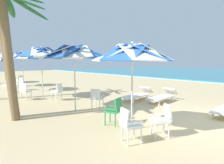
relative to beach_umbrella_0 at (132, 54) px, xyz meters
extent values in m
plane|color=#D3B784|center=(1.00, 2.26, -2.20)|extent=(80.00, 80.00, 0.00)
cylinder|color=silver|center=(0.00, 0.00, -1.16)|extent=(0.05, 0.05, 2.08)
cube|color=blue|center=(0.51, 0.21, 0.02)|extent=(1.29, 1.21, 0.49)
cube|color=white|center=(0.21, 0.51, 0.02)|extent=(1.21, 1.28, 0.49)
cube|color=blue|center=(-0.21, 0.51, 0.02)|extent=(1.21, 1.29, 0.49)
cube|color=white|center=(-0.51, 0.21, 0.02)|extent=(1.28, 1.21, 0.49)
cube|color=blue|center=(-0.51, -0.21, 0.02)|extent=(1.29, 1.21, 0.49)
cube|color=white|center=(-0.21, -0.51, 0.02)|extent=(1.21, 1.28, 0.49)
cube|color=blue|center=(0.21, -0.51, 0.02)|extent=(1.21, 1.29, 0.49)
cube|color=white|center=(0.51, -0.21, 0.02)|extent=(1.28, 1.21, 0.49)
sphere|color=silver|center=(0.00, 0.00, 0.30)|extent=(0.08, 0.08, 0.08)
cube|color=white|center=(0.63, -0.66, -1.76)|extent=(0.55, 0.55, 0.05)
cube|color=white|center=(0.57, -0.85, -1.53)|extent=(0.43, 0.22, 0.40)
cube|color=white|center=(0.44, -0.60, -1.65)|extent=(0.16, 0.39, 0.03)
cube|color=white|center=(0.82, -0.72, -1.65)|extent=(0.16, 0.39, 0.03)
cylinder|color=white|center=(0.51, -0.44, -1.99)|extent=(0.04, 0.04, 0.41)
cylinder|color=white|center=(0.85, -0.55, -1.99)|extent=(0.04, 0.04, 0.41)
cylinder|color=white|center=(0.41, -0.77, -1.99)|extent=(0.04, 0.04, 0.41)
cylinder|color=white|center=(0.74, -0.88, -1.99)|extent=(0.04, 0.04, 0.41)
cube|color=#2D8C4C|center=(-0.71, -0.12, -1.76)|extent=(0.58, 0.58, 0.05)
cube|color=#2D8C4C|center=(-0.53, -0.04, -1.53)|extent=(0.26, 0.42, 0.40)
cube|color=#2D8C4C|center=(-0.63, -0.30, -1.65)|extent=(0.38, 0.20, 0.03)
cube|color=#2D8C4C|center=(-0.79, 0.06, -1.65)|extent=(0.38, 0.20, 0.03)
cylinder|color=#2D8C4C|center=(-0.80, -0.35, -1.99)|extent=(0.04, 0.04, 0.41)
cylinder|color=#2D8C4C|center=(-0.95, -0.03, -1.99)|extent=(0.04, 0.04, 0.41)
cylinder|color=#2D8C4C|center=(-0.48, -0.21, -1.99)|extent=(0.04, 0.04, 0.41)
cylinder|color=#2D8C4C|center=(-0.62, 0.11, -1.99)|extent=(0.04, 0.04, 0.41)
cube|color=white|center=(0.85, 0.19, -1.76)|extent=(0.61, 0.61, 0.05)
cube|color=white|center=(0.96, 0.36, -1.53)|extent=(0.40, 0.31, 0.40)
cube|color=white|center=(1.01, 0.08, -1.65)|extent=(0.26, 0.35, 0.03)
cube|color=white|center=(0.68, 0.30, -1.65)|extent=(0.26, 0.35, 0.03)
cylinder|color=white|center=(0.89, -0.05, -1.99)|extent=(0.04, 0.04, 0.41)
cylinder|color=white|center=(0.60, 0.14, -1.99)|extent=(0.04, 0.04, 0.41)
cylinder|color=white|center=(1.09, 0.24, -1.99)|extent=(0.04, 0.04, 0.41)
cylinder|color=white|center=(0.80, 0.44, -1.99)|extent=(0.04, 0.04, 0.41)
cylinder|color=silver|center=(-3.08, -0.09, -1.10)|extent=(0.05, 0.05, 2.20)
cube|color=blue|center=(-2.51, 0.14, 0.14)|extent=(1.42, 1.36, 0.55)
cube|color=white|center=(-2.84, 0.48, 0.14)|extent=(1.34, 1.47, 0.55)
cube|color=blue|center=(-3.31, 0.48, 0.14)|extent=(1.36, 1.42, 0.55)
cube|color=white|center=(-3.64, 0.14, 0.14)|extent=(1.47, 1.34, 0.55)
cube|color=blue|center=(-3.64, -0.33, 0.14)|extent=(1.42, 1.36, 0.55)
cube|color=white|center=(-3.31, -0.66, 0.14)|extent=(1.34, 1.47, 0.55)
cube|color=blue|center=(-2.84, -0.66, 0.14)|extent=(1.36, 1.42, 0.55)
cube|color=white|center=(-2.51, -0.33, 0.14)|extent=(1.47, 1.34, 0.55)
sphere|color=silver|center=(-3.08, -0.09, 0.43)|extent=(0.08, 0.08, 0.08)
cube|color=white|center=(-2.69, 0.74, -1.76)|extent=(0.60, 0.60, 0.05)
cube|color=white|center=(-2.60, 0.57, -1.53)|extent=(0.41, 0.28, 0.40)
cube|color=white|center=(-2.87, 0.65, -1.65)|extent=(0.22, 0.37, 0.03)
cube|color=white|center=(-2.52, 0.84, -1.65)|extent=(0.22, 0.37, 0.03)
cylinder|color=white|center=(-2.93, 0.82, -1.99)|extent=(0.04, 0.04, 0.41)
cylinder|color=white|center=(-2.62, 0.98, -1.99)|extent=(0.04, 0.04, 0.41)
cylinder|color=white|center=(-2.77, 0.51, -1.99)|extent=(0.04, 0.04, 0.41)
cylinder|color=white|center=(-2.46, 0.67, -1.99)|extent=(0.04, 0.04, 0.41)
cylinder|color=silver|center=(-6.52, -0.10, -1.04)|extent=(0.05, 0.05, 2.32)
cube|color=blue|center=(-5.99, 0.12, 0.27)|extent=(1.35, 1.25, 0.53)
cube|color=white|center=(-6.30, 0.43, 0.27)|extent=(1.26, 1.31, 0.53)
cube|color=blue|center=(-6.74, 0.43, 0.27)|extent=(1.25, 1.35, 0.53)
cube|color=white|center=(-7.04, 0.12, 0.27)|extent=(1.31, 1.26, 0.53)
cube|color=blue|center=(-7.04, -0.32, 0.27)|extent=(1.35, 1.25, 0.53)
cube|color=white|center=(-6.74, -0.63, 0.27)|extent=(1.26, 1.31, 0.53)
cube|color=blue|center=(-6.30, -0.63, 0.27)|extent=(1.25, 1.35, 0.53)
cube|color=white|center=(-5.99, -0.32, 0.27)|extent=(1.31, 1.26, 0.53)
sphere|color=silver|center=(-6.52, -0.10, 0.55)|extent=(0.08, 0.08, 0.08)
cube|color=white|center=(-5.52, 0.22, -1.76)|extent=(0.60, 0.60, 0.05)
cube|color=white|center=(-5.34, 0.31, -1.53)|extent=(0.28, 0.41, 0.40)
cube|color=white|center=(-5.42, 0.04, -1.65)|extent=(0.37, 0.23, 0.03)
cube|color=white|center=(-5.61, 0.39, -1.65)|extent=(0.37, 0.23, 0.03)
cylinder|color=white|center=(-5.59, -0.02, -1.99)|extent=(0.04, 0.04, 0.41)
cylinder|color=white|center=(-5.76, 0.29, -1.99)|extent=(0.04, 0.04, 0.41)
cylinder|color=white|center=(-5.28, 0.15, -1.99)|extent=(0.04, 0.04, 0.41)
cylinder|color=white|center=(-5.45, 0.45, -1.99)|extent=(0.04, 0.04, 0.41)
cube|color=white|center=(-6.65, -0.93, -1.76)|extent=(0.60, 0.60, 0.05)
cube|color=white|center=(-6.55, -1.10, -1.53)|extent=(0.41, 0.29, 0.40)
cube|color=white|center=(-6.82, -1.03, -1.65)|extent=(0.23, 0.36, 0.03)
cube|color=white|center=(-6.48, -0.83, -1.65)|extent=(0.23, 0.36, 0.03)
cylinder|color=white|center=(-6.89, -0.87, -1.99)|extent=(0.04, 0.04, 0.41)
cylinder|color=white|center=(-6.59, -0.69, -1.99)|extent=(0.04, 0.04, 0.41)
cylinder|color=white|center=(-6.71, -1.17, -1.99)|extent=(0.04, 0.04, 0.41)
cylinder|color=white|center=(-6.41, -0.99, -1.99)|extent=(0.04, 0.04, 0.41)
cylinder|color=silver|center=(-9.72, -0.15, -1.08)|extent=(0.05, 0.05, 2.22)
cube|color=blue|center=(-9.24, 0.06, 0.16)|extent=(1.21, 1.15, 0.48)
cube|color=white|center=(-9.52, 0.34, 0.16)|extent=(1.15, 1.23, 0.48)
cube|color=blue|center=(-9.92, 0.34, 0.16)|extent=(1.15, 1.21, 0.48)
cube|color=white|center=(-10.21, 0.06, 0.16)|extent=(1.23, 1.15, 0.48)
cube|color=blue|center=(-10.21, -0.35, 0.16)|extent=(1.21, 1.15, 0.48)
cube|color=white|center=(-9.92, -0.63, 0.16)|extent=(1.15, 1.23, 0.48)
cube|color=blue|center=(-9.52, -0.63, 0.16)|extent=(1.15, 1.21, 0.48)
cube|color=white|center=(-9.24, -0.35, 0.16)|extent=(1.23, 1.15, 0.48)
sphere|color=silver|center=(-9.72, -0.15, 0.43)|extent=(0.08, 0.08, 0.08)
cube|color=white|center=(-10.39, -0.27, -1.76)|extent=(0.53, 0.53, 0.05)
cube|color=white|center=(-10.44, -0.07, -1.53)|extent=(0.43, 0.19, 0.40)
cube|color=white|center=(-10.20, -0.22, -1.65)|extent=(0.13, 0.39, 0.03)
cube|color=white|center=(-10.59, -0.32, -1.65)|extent=(0.13, 0.39, 0.03)
cylinder|color=white|center=(-10.18, -0.40, -1.99)|extent=(0.04, 0.04, 0.41)
cylinder|color=white|center=(-10.52, -0.48, -1.99)|extent=(0.04, 0.04, 0.41)
cylinder|color=white|center=(-10.27, -0.05, -1.99)|extent=(0.04, 0.04, 0.41)
cylinder|color=white|center=(-10.61, -0.14, -1.99)|extent=(0.04, 0.04, 0.41)
cube|color=white|center=(-9.93, -1.08, -1.76)|extent=(0.61, 0.61, 0.05)
cube|color=white|center=(-9.76, -0.97, -1.53)|extent=(0.31, 0.40, 0.40)
cube|color=white|center=(-9.82, -1.24, -1.65)|extent=(0.35, 0.25, 0.03)
cube|color=white|center=(-10.04, -0.91, -1.65)|extent=(0.35, 0.25, 0.03)
cylinder|color=white|center=(-9.98, -1.32, -1.99)|extent=(0.04, 0.04, 0.41)
cylinder|color=white|center=(-10.18, -1.03, -1.99)|extent=(0.04, 0.04, 0.41)
cylinder|color=white|center=(-9.69, -1.13, -1.99)|extent=(0.04, 0.04, 0.41)
cylinder|color=white|center=(-9.88, -0.83, -1.99)|extent=(0.04, 0.04, 0.41)
cylinder|color=silver|center=(-13.00, -0.26, -1.03)|extent=(0.05, 0.05, 2.33)
cube|color=blue|center=(-12.54, -0.07, 0.28)|extent=(1.16, 1.08, 0.51)
cube|color=white|center=(-12.81, 0.20, 0.28)|extent=(1.09, 1.12, 0.51)
cube|color=blue|center=(-13.19, 0.20, 0.28)|extent=(1.08, 1.16, 0.51)
cube|color=white|center=(-13.46, -0.07, 0.28)|extent=(1.12, 1.09, 0.51)
cube|color=blue|center=(-13.46, -0.45, 0.28)|extent=(1.16, 1.08, 0.51)
cube|color=white|center=(-13.19, -0.72, 0.28)|extent=(1.09, 1.12, 0.51)
cube|color=blue|center=(-12.81, -0.72, 0.28)|extent=(1.08, 1.16, 0.51)
cube|color=white|center=(-12.54, -0.45, 0.28)|extent=(1.12, 1.09, 0.51)
sphere|color=silver|center=(-13.00, -0.26, 0.56)|extent=(0.08, 0.08, 0.08)
cube|color=white|center=(-12.87, 0.42, -1.76)|extent=(0.54, 0.54, 0.05)
cube|color=white|center=(-12.68, 0.48, -1.53)|extent=(0.20, 0.43, 0.40)
cube|color=white|center=(-12.82, 0.23, -1.65)|extent=(0.39, 0.14, 0.03)
cube|color=white|center=(-12.93, 0.62, -1.65)|extent=(0.39, 0.14, 0.03)
cylinder|color=white|center=(-13.00, 0.21, -1.99)|extent=(0.04, 0.04, 0.41)
cylinder|color=white|center=(-13.09, 0.55, -1.99)|extent=(0.04, 0.04, 0.41)
cylinder|color=white|center=(-12.66, 0.30, -1.99)|extent=(0.04, 0.04, 0.41)
cylinder|color=white|center=(-12.75, 0.64, -1.99)|extent=(0.04, 0.04, 0.41)
cube|color=white|center=(-12.03, -0.31, -1.76)|extent=(0.57, 0.57, 0.05)
cube|color=white|center=(-11.84, -0.24, -1.53)|extent=(0.23, 0.43, 0.40)
cube|color=white|center=(-11.96, -0.50, -1.65)|extent=(0.39, 0.17, 0.03)
cube|color=white|center=(-12.10, -0.12, -1.65)|extent=(0.39, 0.17, 0.03)
cylinder|color=white|center=(-12.13, -0.54, -1.99)|extent=(0.04, 0.04, 0.41)
cylinder|color=white|center=(-12.26, -0.21, -1.99)|extent=(0.04, 0.04, 0.41)
cylinder|color=white|center=(-11.80, -0.41, -1.99)|extent=(0.04, 0.04, 0.41)
cylinder|color=white|center=(-11.93, -0.08, -1.99)|extent=(0.04, 0.04, 0.41)
cube|color=white|center=(-13.53, -0.08, -1.76)|extent=(0.61, 0.61, 0.05)
cube|color=white|center=(-13.36, -0.18, -1.53)|extent=(0.30, 0.40, 0.40)
cube|color=white|center=(-13.64, -0.24, -1.65)|extent=(0.36, 0.25, 0.03)
cube|color=white|center=(-13.42, 0.09, -1.65)|extent=(0.36, 0.25, 0.03)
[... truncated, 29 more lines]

